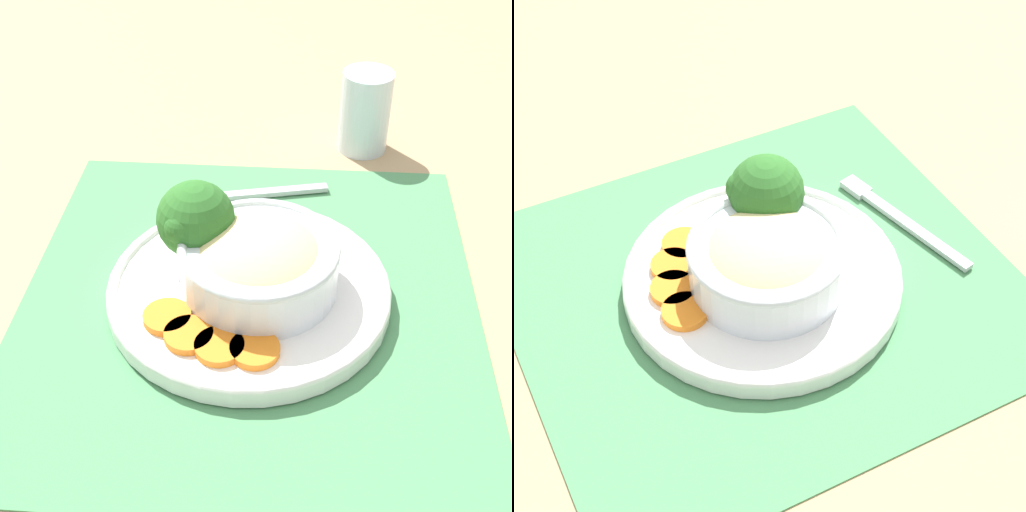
% 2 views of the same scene
% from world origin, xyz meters
% --- Properties ---
extents(ground_plane, '(4.00, 4.00, 0.00)m').
position_xyz_m(ground_plane, '(0.00, 0.00, 0.00)').
color(ground_plane, tan).
extents(placemat, '(0.50, 0.47, 0.00)m').
position_xyz_m(placemat, '(0.00, 0.00, 0.00)').
color(placemat, '#4C8C59').
rests_on(placemat, ground_plane).
extents(plate, '(0.28, 0.28, 0.02)m').
position_xyz_m(plate, '(0.00, 0.00, 0.02)').
color(plate, white).
rests_on(plate, placemat).
extents(bowl, '(0.16, 0.16, 0.06)m').
position_xyz_m(bowl, '(-0.00, -0.01, 0.05)').
color(bowl, silver).
rests_on(bowl, plate).
extents(broccoli_floret, '(0.08, 0.08, 0.09)m').
position_xyz_m(broccoli_floret, '(0.03, 0.06, 0.07)').
color(broccoli_floret, '#759E51').
rests_on(broccoli_floret, plate).
extents(carrot_slice_near, '(0.05, 0.05, 0.01)m').
position_xyz_m(carrot_slice_near, '(-0.06, 0.07, 0.02)').
color(carrot_slice_near, orange).
rests_on(carrot_slice_near, plate).
extents(carrot_slice_middle, '(0.05, 0.05, 0.01)m').
position_xyz_m(carrot_slice_middle, '(-0.08, 0.05, 0.02)').
color(carrot_slice_middle, orange).
rests_on(carrot_slice_middle, plate).
extents(carrot_slice_far, '(0.05, 0.05, 0.01)m').
position_xyz_m(carrot_slice_far, '(-0.09, 0.02, 0.02)').
color(carrot_slice_far, orange).
rests_on(carrot_slice_far, plate).
extents(carrot_slice_extra, '(0.05, 0.05, 0.01)m').
position_xyz_m(carrot_slice_extra, '(-0.09, -0.01, 0.02)').
color(carrot_slice_extra, orange).
rests_on(carrot_slice_extra, plate).
extents(fork, '(0.06, 0.18, 0.01)m').
position_xyz_m(fork, '(0.17, 0.03, 0.01)').
color(fork, '#B7B7BC').
rests_on(fork, placemat).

